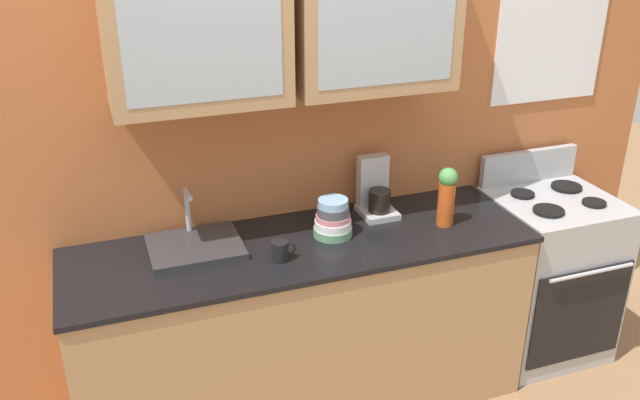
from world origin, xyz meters
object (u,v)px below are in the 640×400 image
(sink_faucet, at_px, (195,245))
(bowl_stack, at_px, (333,219))
(cup_near_sink, at_px, (281,251))
(vase, at_px, (447,195))
(stove_range, at_px, (546,274))
(coffee_maker, at_px, (375,193))

(sink_faucet, height_order, bowl_stack, sink_faucet)
(cup_near_sink, bearing_deg, vase, 4.46)
(stove_range, distance_m, vase, 0.93)
(coffee_maker, bearing_deg, bowl_stack, -150.81)
(vase, xyz_separation_m, coffee_maker, (-0.26, 0.24, -0.05))
(cup_near_sink, relative_size, coffee_maker, 0.38)
(stove_range, distance_m, coffee_maker, 1.13)
(stove_range, relative_size, vase, 3.73)
(sink_faucet, xyz_separation_m, bowl_stack, (0.63, -0.08, 0.06))
(stove_range, height_order, vase, vase)
(stove_range, height_order, bowl_stack, bowl_stack)
(sink_faucet, distance_m, coffee_maker, 0.93)
(bowl_stack, height_order, vase, vase)
(stove_range, distance_m, cup_near_sink, 1.63)
(bowl_stack, xyz_separation_m, cup_near_sink, (-0.30, -0.14, -0.04))
(sink_faucet, height_order, vase, vase)
(bowl_stack, relative_size, cup_near_sink, 1.66)
(vase, height_order, cup_near_sink, vase)
(sink_faucet, distance_m, cup_near_sink, 0.41)
(stove_range, xyz_separation_m, cup_near_sink, (-1.55, -0.12, 0.50))
(stove_range, distance_m, bowl_stack, 1.36)
(stove_range, xyz_separation_m, sink_faucet, (-1.88, 0.11, 0.47))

